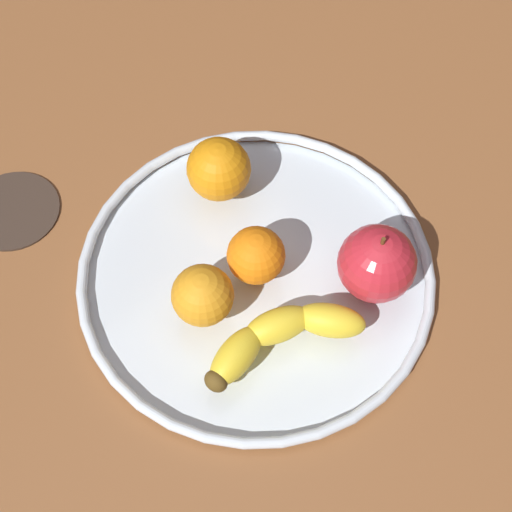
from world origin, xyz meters
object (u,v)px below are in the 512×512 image
Objects in this scene: banana at (279,336)px; orange_front_right at (219,169)px; orange_front_left at (256,255)px; orange_back_right at (204,297)px; fruit_bowl at (256,274)px; ambient_coaster at (12,210)px; apple at (377,264)px.

orange_front_right is at bearing -93.65° from banana.
orange_back_right is at bearing 1.68° from orange_front_left.
orange_front_right reaches higher than banana.
banana is 20.63cm from orange_front_right.
fruit_bowl is 4.02cm from orange_front_left.
orange_back_right is (7.27, 0.21, 4.15)cm from fruit_bowl.
ambient_coaster is at bearing -58.58° from orange_front_left.
orange_front_left reaches higher than ambient_coaster.
apple is at bearing 131.50° from orange_front_left.
fruit_bowl is 3.59× the size of ambient_coaster.
banana is (3.95, 8.02, 2.66)cm from fruit_bowl.
orange_front_left is 7.27cm from orange_back_right.
fruit_bowl is 8.37cm from orange_back_right.
fruit_bowl is at bearing 106.86° from orange_front_left.
apple is 1.25× the size of orange_front_right.
orange_front_left reaches higher than banana.
fruit_bowl is at bearing -48.49° from apple.
orange_front_right is at bearing -78.04° from apple.
orange_front_right is at bearing -110.36° from orange_front_left.
orange_front_left reaches higher than fruit_bowl.
banana reaches higher than ambient_coaster.
ambient_coaster is (8.19, -25.52, -4.76)cm from orange_back_right.
ambient_coaster is at bearing -72.21° from orange_back_right.
ambient_coaster is (19.50, -14.41, -5.14)cm from orange_front_right.
orange_front_right is at bearing 143.53° from ambient_coaster.
banana reaches higher than fruit_bowl.
orange_front_left is 11.63cm from orange_front_right.
ambient_coaster is at bearing -51.71° from banana.
fruit_bowl is 4.32× the size of apple.
orange_front_left is (0.00, -0.01, 4.02)cm from fruit_bowl.
orange_front_right reaches higher than orange_back_right.
banana is 12.61cm from apple.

